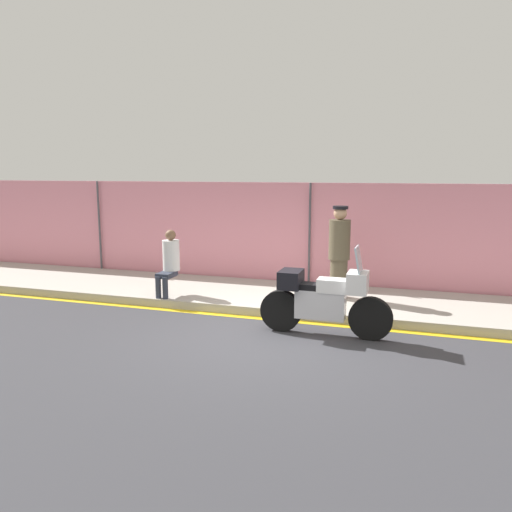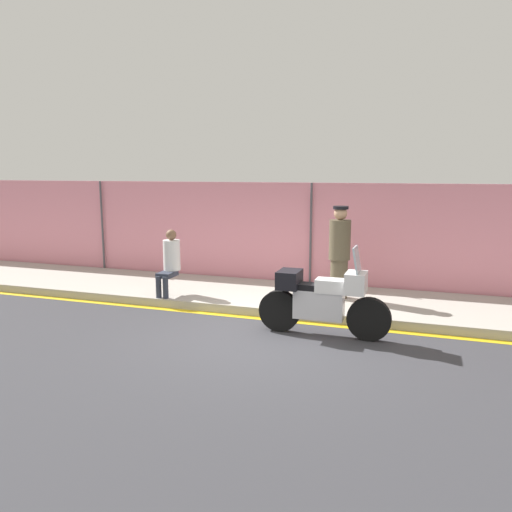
{
  "view_description": "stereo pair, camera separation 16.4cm",
  "coord_description": "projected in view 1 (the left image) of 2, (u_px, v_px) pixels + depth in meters",
  "views": [
    {
      "loc": [
        2.24,
        -7.6,
        2.73
      ],
      "look_at": [
        -0.72,
        1.71,
        1.04
      ],
      "focal_mm": 35.0,
      "sensor_mm": 36.0,
      "label": 1
    },
    {
      "loc": [
        2.4,
        -7.55,
        2.73
      ],
      "look_at": [
        -0.72,
        1.71,
        1.04
      ],
      "focal_mm": 35.0,
      "sensor_mm": 36.0,
      "label": 2
    }
  ],
  "objects": [
    {
      "name": "storefront_fence",
      "position": [
        310.0,
        237.0,
        11.42
      ],
      "size": [
        39.25,
        0.17,
        2.45
      ],
      "color": "pink",
      "rests_on": "ground_plane"
    },
    {
      "name": "motorcycle",
      "position": [
        324.0,
        299.0,
        8.27
      ],
      "size": [
        2.22,
        0.51,
        1.53
      ],
      "rotation": [
        0.0,
        0.0,
        -0.01
      ],
      "color": "black",
      "rests_on": "ground_plane"
    },
    {
      "name": "curb_paint_stripe",
      "position": [
        281.0,
        320.0,
        9.18
      ],
      "size": [
        41.31,
        0.18,
        0.01
      ],
      "color": "gold",
      "rests_on": "ground_plane"
    },
    {
      "name": "officer_standing",
      "position": [
        339.0,
        251.0,
        10.0
      ],
      "size": [
        0.43,
        0.43,
        1.86
      ],
      "color": "brown",
      "rests_on": "sidewalk"
    },
    {
      "name": "person_seated_on_curb",
      "position": [
        170.0,
        259.0,
        10.32
      ],
      "size": [
        0.35,
        0.68,
        1.35
      ],
      "color": "#2D3342",
      "rests_on": "sidewalk"
    },
    {
      "name": "sidewalk",
      "position": [
        297.0,
        299.0,
        10.39
      ],
      "size": [
        41.31,
        2.43,
        0.17
      ],
      "color": "#ADA89E",
      "rests_on": "ground_plane"
    },
    {
      "name": "ground_plane",
      "position": [
        266.0,
        337.0,
        8.27
      ],
      "size": [
        120.0,
        120.0,
        0.0
      ],
      "primitive_type": "plane",
      "color": "#38383D"
    }
  ]
}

